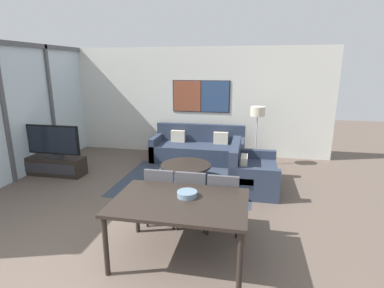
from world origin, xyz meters
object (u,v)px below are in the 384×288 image
(dining_chair_left, at_px, (162,192))
(floor_lamp, at_px, (257,116))
(tv_console, at_px, (55,166))
(dining_chair_right, at_px, (223,199))
(coffee_table, at_px, (186,168))
(fruit_bowl, at_px, (187,194))
(dining_table, at_px, (180,206))
(television, at_px, (52,141))
(sofa_main, at_px, (198,149))
(sofa_side, at_px, (249,174))
(dining_chair_centre, at_px, (192,195))

(dining_chair_left, bearing_deg, floor_lamp, 66.32)
(tv_console, bearing_deg, dining_chair_right, -23.13)
(coffee_table, distance_m, fruit_bowl, 2.54)
(tv_console, distance_m, dining_table, 4.14)
(television, xyz_separation_m, dining_chair_right, (3.83, -1.64, -0.24))
(tv_console, relative_size, sofa_main, 0.57)
(sofa_side, height_order, dining_table, sofa_side)
(sofa_main, relative_size, coffee_table, 2.20)
(sofa_side, height_order, coffee_table, sofa_side)
(sofa_side, distance_m, dining_table, 2.62)
(fruit_bowl, bearing_deg, tv_console, 147.18)
(sofa_side, xyz_separation_m, dining_chair_centre, (-0.79, -1.71, 0.23))
(tv_console, relative_size, dining_table, 0.81)
(dining_chair_centre, distance_m, floor_lamp, 3.34)
(dining_chair_right, distance_m, fruit_bowl, 0.76)
(television, xyz_separation_m, floor_lamp, (4.30, 1.54, 0.43))
(tv_console, bearing_deg, dining_chair_centre, -25.34)
(tv_console, xyz_separation_m, coffee_table, (2.88, 0.20, 0.07))
(television, distance_m, dining_chair_centre, 3.75)
(dining_table, bearing_deg, floor_lamp, 76.70)
(tv_console, distance_m, coffee_table, 2.89)
(fruit_bowl, relative_size, floor_lamp, 0.18)
(television, height_order, floor_lamp, floor_lamp)
(sofa_main, relative_size, dining_chair_right, 2.54)
(television, bearing_deg, dining_chair_centre, -25.35)
(tv_console, relative_size, floor_lamp, 0.92)
(television, relative_size, sofa_side, 0.91)
(floor_lamp, bearing_deg, dining_table, -103.30)
(dining_chair_centre, bearing_deg, dining_table, -90.00)
(coffee_table, relative_size, fruit_bowl, 4.15)
(television, distance_m, coffee_table, 2.93)
(dining_chair_centre, bearing_deg, floor_lamp, 73.69)
(television, xyz_separation_m, dining_table, (3.38, -2.35, -0.06))
(dining_chair_right, bearing_deg, fruit_bowl, -124.01)
(sofa_main, bearing_deg, dining_table, -82.98)
(tv_console, relative_size, dining_chair_right, 1.45)
(dining_chair_centre, xyz_separation_m, fruit_bowl, (0.06, -0.62, 0.30))
(floor_lamp, bearing_deg, sofa_side, -94.99)
(dining_chair_centre, height_order, dining_chair_right, same)
(sofa_main, distance_m, dining_table, 4.07)
(fruit_bowl, bearing_deg, sofa_side, 72.58)
(coffee_table, height_order, fruit_bowl, fruit_bowl)
(tv_console, bearing_deg, sofa_side, 1.55)
(coffee_table, distance_m, dining_chair_right, 2.08)
(tv_console, xyz_separation_m, fruit_bowl, (3.44, -2.22, 0.61))
(dining_chair_centre, bearing_deg, sofa_main, 98.60)
(tv_console, bearing_deg, fruit_bowl, -32.82)
(coffee_table, height_order, dining_chair_right, dining_chair_right)
(sofa_main, height_order, fruit_bowl, sofa_main)
(sofa_side, bearing_deg, dining_chair_left, 143.80)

